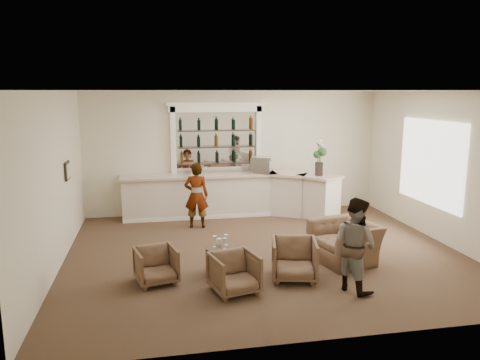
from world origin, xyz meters
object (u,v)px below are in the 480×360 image
Objects in this scene: armchair_center at (234,273)px; bar_counter at (232,195)px; armchair_right at (294,259)px; espresso_machine at (261,165)px; flower_vase at (319,155)px; cocktail_table at (222,260)px; sommelier at (196,195)px; armchair_left at (156,265)px; guest at (355,244)px; armchair_far at (345,242)px.

bar_counter is at bearing 66.59° from armchair_center.
armchair_center is at bearing -149.11° from armchair_right.
flower_vase is at bearing -2.78° from espresso_machine.
armchair_center is at bearing -84.17° from cocktail_table.
armchair_right is at bearing -74.59° from espresso_machine.
bar_counter is 4.84m from armchair_center.
flower_vase is at bearing 47.06° from cocktail_table.
armchair_right is at bearing 120.41° from sommelier.
cocktail_table is at bearing -3.82° from armchair_left.
armchair_far is at bearing -42.21° from guest.
armchair_left is 3.66m from armchair_far.
guest reaches higher than armchair_left.
armchair_left is at bearing 48.62° from guest.
guest is at bearing -76.54° from bar_counter.
guest reaches higher than armchair_far.
armchair_center is (1.27, -0.65, 0.02)m from armchair_left.
guest reaches higher than armchair_right.
espresso_machine is at bearing 97.91° from armchair_right.
armchair_left is 0.58× the size of armchair_far.
armchair_left is at bearing 138.75° from armchair_center.
guest reaches higher than bar_counter.
cocktail_table is 0.73× the size of armchair_right.
sommelier is (-1.03, -0.88, 0.23)m from bar_counter.
armchair_right is 0.67× the size of armchair_far.
armchair_right is at bearing -22.01° from cocktail_table.
flower_vase is at bearing -166.70° from sommelier.
armchair_left is at bearing -103.74° from espresso_machine.
armchair_left is (-2.05, -4.12, -0.26)m from bar_counter.
espresso_machine is (1.65, 3.89, 1.11)m from cocktail_table.
cocktail_table is at bearing 101.96° from sommelier.
flower_vase is (0.58, 3.10, 1.28)m from armchair_far.
espresso_machine is at bearing -20.78° from guest.
armchair_left is at bearing -173.49° from armchair_right.
armchair_center is 0.92× the size of armchair_right.
bar_counter is 4.78× the size of armchair_far.
armchair_right is 1.40m from armchair_far.
sommelier is 3.43m from armchair_left.
cocktail_table is 2.42m from guest.
armchair_far is at bearing -100.68° from flower_vase.
guest reaches higher than armchair_center.
espresso_machine is at bearing 41.67° from armchair_left.
sommelier is at bearing 2.57° from guest.
guest is 1.98× the size of armchair_right.
espresso_machine is 0.54× the size of flower_vase.
armchair_right is at bearing 3.41° from armchair_center.
sommelier is at bearing -175.73° from flower_vase.
armchair_right is 1.60× the size of espresso_machine.
armchair_left is (-1.18, -0.21, 0.06)m from cocktail_table.
armchair_center reaches higher than armchair_left.
guest is 2.29× the size of armchair_left.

